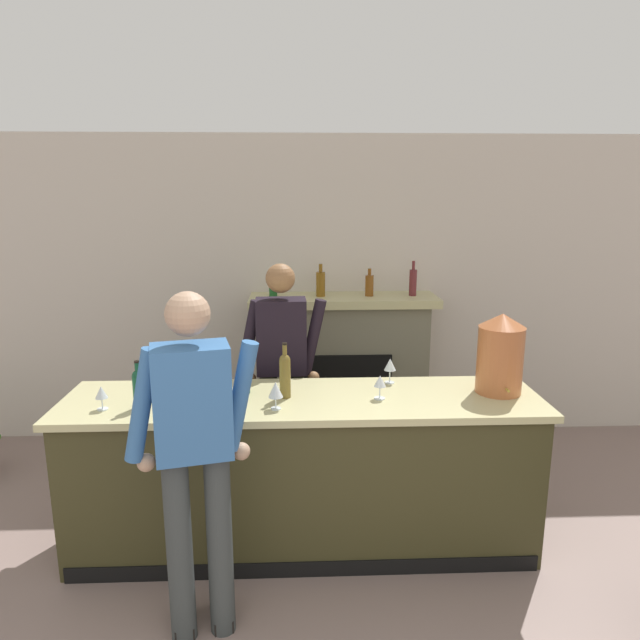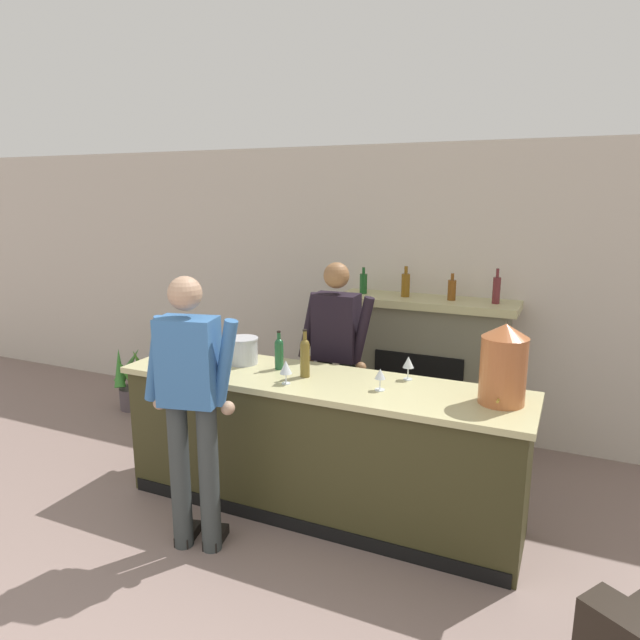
{
  "view_description": "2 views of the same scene",
  "coord_description": "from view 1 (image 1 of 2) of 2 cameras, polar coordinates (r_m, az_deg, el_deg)",
  "views": [
    {
      "loc": [
        0.05,
        -0.87,
        2.26
      ],
      "look_at": [
        0.21,
        2.91,
        1.4
      ],
      "focal_mm": 32.0,
      "sensor_mm": 36.0,
      "label": 1
    },
    {
      "loc": [
        1.69,
        -1.03,
        2.3
      ],
      "look_at": [
        -0.06,
        2.82,
        1.36
      ],
      "focal_mm": 32.0,
      "sensor_mm": 36.0,
      "label": 2
    }
  ],
  "objects": [
    {
      "name": "copper_dispenser",
      "position": [
        3.75,
        17.59,
        -3.18
      ],
      "size": [
        0.29,
        0.33,
        0.51
      ],
      "color": "#B16135",
      "rests_on": "bar_counter"
    },
    {
      "name": "wine_glass_front_right",
      "position": [
        3.81,
        7.02,
        -4.51
      ],
      "size": [
        0.08,
        0.08,
        0.17
      ],
      "color": "silver",
      "rests_on": "bar_counter"
    },
    {
      "name": "wine_glass_mid_counter",
      "position": [
        3.52,
        6.02,
        -6.21
      ],
      "size": [
        0.07,
        0.07,
        0.15
      ],
      "color": "silver",
      "rests_on": "bar_counter"
    },
    {
      "name": "person_bartender",
      "position": [
        4.2,
        -3.85,
        -5.03
      ],
      "size": [
        0.66,
        0.31,
        1.76
      ],
      "color": "#272A23",
      "rests_on": "ground_plane"
    },
    {
      "name": "wine_bottle_merlot_tall",
      "position": [
        3.62,
        -7.57,
        -5.31
      ],
      "size": [
        0.07,
        0.07,
        0.29
      ],
      "color": "#1F5630",
      "rests_on": "bar_counter"
    },
    {
      "name": "wine_bottle_port_short",
      "position": [
        3.52,
        -3.52,
        -5.37
      ],
      "size": [
        0.07,
        0.07,
        0.35
      ],
      "color": "brown",
      "rests_on": "bar_counter"
    },
    {
      "name": "wine_glass_back_row",
      "position": [
        3.57,
        -21.02,
        -6.86
      ],
      "size": [
        0.07,
        0.07,
        0.14
      ],
      "color": "silver",
      "rests_on": "bar_counter"
    },
    {
      "name": "ice_bucket_steel",
      "position": [
        3.69,
        -12.56,
        -5.64
      ],
      "size": [
        0.24,
        0.24,
        0.2
      ],
      "color": "silver",
      "rests_on": "bar_counter"
    },
    {
      "name": "wall_back_panel",
      "position": [
        5.23,
        -2.95,
        3.0
      ],
      "size": [
        12.0,
        0.07,
        2.75
      ],
      "color": "beige",
      "rests_on": "ground_plane"
    },
    {
      "name": "fireplace_stone",
      "position": [
        5.15,
        2.28,
        -4.94
      ],
      "size": [
        1.63,
        0.52,
        1.67
      ],
      "color": "slate",
      "rests_on": "ground_plane"
    },
    {
      "name": "wine_bottle_chardonnay_pale",
      "position": [
        3.51,
        -17.69,
        -6.43
      ],
      "size": [
        0.07,
        0.07,
        0.29
      ],
      "color": "#12492C",
      "rests_on": "bar_counter"
    },
    {
      "name": "wine_glass_by_dispenser",
      "position": [
        3.35,
        -4.47,
        -7.01
      ],
      "size": [
        0.09,
        0.09,
        0.17
      ],
      "color": "silver",
      "rests_on": "bar_counter"
    },
    {
      "name": "bar_counter",
      "position": [
        3.77,
        -1.68,
        -14.95
      ],
      "size": [
        2.96,
        0.74,
        1.01
      ],
      "color": "#39351B",
      "rests_on": "ground_plane"
    },
    {
      "name": "person_customer",
      "position": [
        2.91,
        -12.4,
        -12.99
      ],
      "size": [
        0.65,
        0.37,
        1.82
      ],
      "color": "#353A3A",
      "rests_on": "ground_plane"
    }
  ]
}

